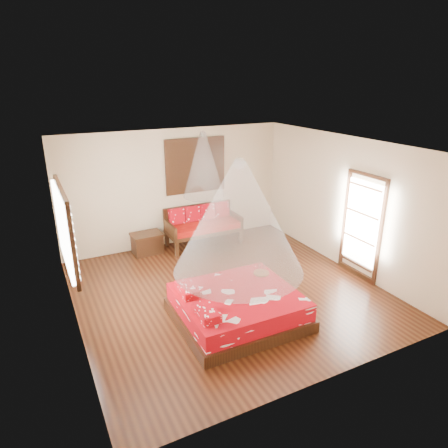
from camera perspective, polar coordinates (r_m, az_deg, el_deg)
The scene contains 10 objects.
room at distance 7.25m, azimuth 0.57°, elevation 0.11°, with size 5.54×5.54×2.84m.
bed at distance 6.89m, azimuth 1.85°, elevation -11.74°, with size 2.05×1.86×0.63m.
daybed at distance 9.79m, azimuth -3.12°, elevation 0.06°, with size 1.79×0.80×0.95m.
storage_chest at distance 9.52m, azimuth -10.92°, elevation -2.68°, with size 0.72×0.54×0.48m.
shutter_panel at distance 9.70m, azimuth -4.08°, elevation 8.34°, with size 1.52×0.06×1.32m.
window_left at distance 6.64m, azimuth -21.54°, elevation -0.57°, with size 0.10×1.74×1.34m.
glazed_door at distance 8.48m, azimuth 19.06°, elevation -0.39°, with size 0.08×1.02×2.16m.
wine_tray at distance 7.40m, azimuth 5.36°, elevation -6.65°, with size 0.29×0.29×0.23m.
mosquito_net_main at distance 6.20m, azimuth 2.15°, elevation 0.93°, with size 2.10×2.10×1.80m, color white.
mosquito_net_daybed at distance 9.26m, azimuth -2.96°, elevation 8.42°, with size 0.97×0.97×1.50m, color white.
Camera 1 is at (-3.13, -6.05, 3.91)m, focal length 32.00 mm.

